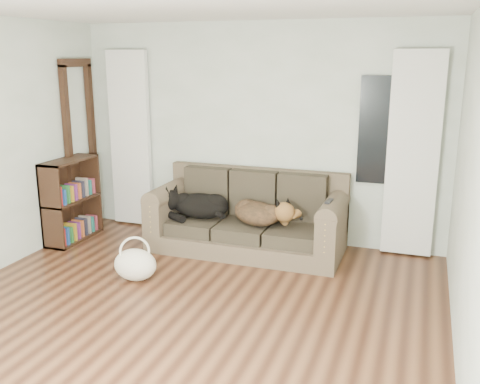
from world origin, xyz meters
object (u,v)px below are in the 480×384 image
(sofa, at_px, (247,213))
(dog_black_lab, at_px, (198,206))
(bookshelf, at_px, (72,200))
(dog_shepherd, at_px, (260,212))
(tote_bag, at_px, (135,265))

(sofa, bearing_deg, dog_black_lab, -177.73)
(sofa, distance_m, bookshelf, 2.16)
(dog_black_lab, relative_size, bookshelf, 0.68)
(dog_black_lab, distance_m, bookshelf, 1.56)
(sofa, bearing_deg, dog_shepherd, -17.12)
(bookshelf, bearing_deg, sofa, 6.74)
(sofa, xyz_separation_m, dog_black_lab, (-0.60, -0.02, 0.03))
(dog_shepherd, bearing_deg, tote_bag, 80.51)
(tote_bag, height_order, bookshelf, bookshelf)
(sofa, xyz_separation_m, bookshelf, (-2.13, -0.34, 0.05))
(sofa, relative_size, dog_black_lab, 3.23)
(sofa, height_order, dog_shepherd, sofa)
(dog_black_lab, relative_size, tote_bag, 1.54)
(dog_shepherd, relative_size, tote_bag, 1.42)
(dog_shepherd, relative_size, bookshelf, 0.62)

